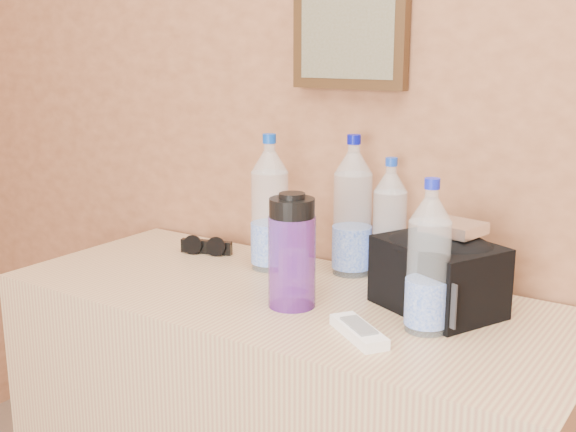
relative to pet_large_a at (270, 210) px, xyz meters
The scene contains 11 objects.
picture_frame 0.46m from the pet_large_a, 42.55° to the left, with size 0.30×0.03×0.25m, color #382311, non-canonical shape.
pet_large_a is the anchor object (origin of this frame).
pet_large_b 0.21m from the pet_large_a, 21.78° to the left, with size 0.09×0.09×0.34m.
pet_large_c 0.30m from the pet_large_a, 17.91° to the left, with size 0.08×0.08×0.29m.
pet_large_d 0.52m from the pet_large_a, 18.64° to the right, with size 0.08×0.08×0.31m.
pet_small 0.20m from the pet_large_a, 38.66° to the right, with size 0.06×0.06×0.22m.
nalgene_bottle 0.28m from the pet_large_a, 45.25° to the right, with size 0.10×0.10×0.25m.
sunglasses 0.25m from the pet_large_a, behind, with size 0.14×0.05×0.04m, color black, non-canonical shape.
ac_remote 0.50m from the pet_large_a, 34.14° to the right, with size 0.16×0.05×0.02m, color white.
toiletry_bag 0.47m from the pet_large_a, ahead, with size 0.25×0.18×0.17m, color black, non-canonical shape.
foil_packet 0.49m from the pet_large_a, ahead, with size 0.11×0.09×0.02m, color silver.
Camera 1 is at (0.38, 0.42, 1.38)m, focal length 45.00 mm.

